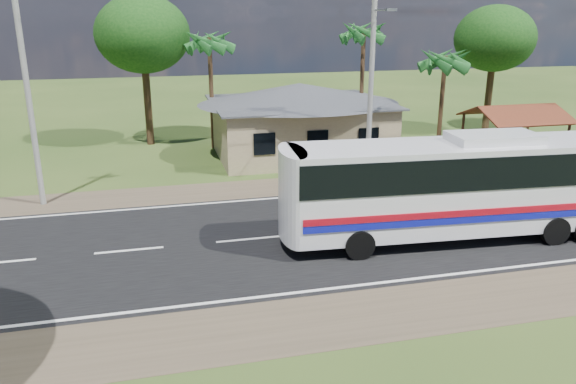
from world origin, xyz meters
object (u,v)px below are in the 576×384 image
object	(u,v)px
motorcycle	(300,176)
person	(488,165)
coach_bus	(463,180)
waiting_shed	(516,115)

from	to	relation	value
motorcycle	person	bearing A→B (deg)	-89.93
motorcycle	person	size ratio (longest dim) A/B	0.87
coach_bus	motorcycle	size ratio (longest dim) A/B	8.27
waiting_shed	person	distance (m)	5.80
waiting_shed	person	bearing A→B (deg)	-136.87
coach_bus	person	size ratio (longest dim) A/B	7.19
waiting_shed	coach_bus	distance (m)	13.89
waiting_shed	coach_bus	bearing A→B (deg)	-132.61
coach_bus	motorcycle	xyz separation A→B (m)	(-4.22, 8.47, -1.94)
waiting_shed	coach_bus	world-z (taller)	coach_bus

